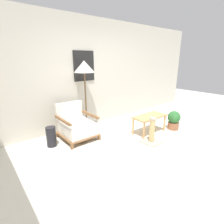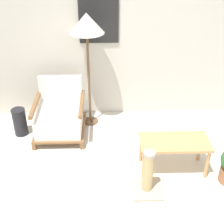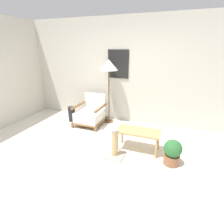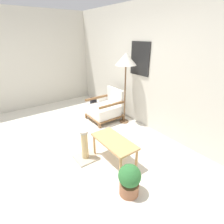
{
  "view_description": "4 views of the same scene",
  "coord_description": "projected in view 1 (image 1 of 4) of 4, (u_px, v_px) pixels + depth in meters",
  "views": [
    {
      "loc": [
        -2.56,
        -1.83,
        1.73
      ],
      "look_at": [
        -0.14,
        1.14,
        0.55
      ],
      "focal_mm": 28.0,
      "sensor_mm": 36.0,
      "label": 1
    },
    {
      "loc": [
        -0.24,
        -2.36,
        2.69
      ],
      "look_at": [
        -0.14,
        1.14,
        0.55
      ],
      "focal_mm": 50.0,
      "sensor_mm": 36.0,
      "label": 2
    },
    {
      "loc": [
        1.2,
        -2.42,
        1.97
      ],
      "look_at": [
        -0.14,
        1.14,
        0.55
      ],
      "focal_mm": 28.0,
      "sensor_mm": 36.0,
      "label": 3
    },
    {
      "loc": [
        2.57,
        -0.85,
        2.05
      ],
      "look_at": [
        -0.14,
        1.14,
        0.55
      ],
      "focal_mm": 28.0,
      "sensor_mm": 36.0,
      "label": 4
    }
  ],
  "objects": [
    {
      "name": "ground_plane",
      "position": [
        154.0,
        151.0,
        3.41
      ],
      "size": [
        14.0,
        14.0,
        0.0
      ],
      "primitive_type": "plane",
      "color": "silver"
    },
    {
      "name": "wall_back",
      "position": [
        93.0,
        74.0,
        4.55
      ],
      "size": [
        8.0,
        0.09,
        2.7
      ],
      "color": "beige",
      "rests_on": "ground_plane"
    },
    {
      "name": "armchair",
      "position": [
        77.0,
        126.0,
        3.88
      ],
      "size": [
        0.71,
        0.78,
        0.77
      ],
      "color": "brown",
      "rests_on": "ground_plane"
    },
    {
      "name": "floor_lamp",
      "position": [
        84.0,
        69.0,
        3.99
      ],
      "size": [
        0.48,
        0.48,
        1.69
      ],
      "color": "brown",
      "rests_on": "ground_plane"
    },
    {
      "name": "coffee_table",
      "position": [
        150.0,
        118.0,
        4.14
      ],
      "size": [
        0.84,
        0.41,
        0.44
      ],
      "color": "tan",
      "rests_on": "ground_plane"
    },
    {
      "name": "vase",
      "position": [
        51.0,
        137.0,
        3.55
      ],
      "size": [
        0.2,
        0.2,
        0.41
      ],
      "primitive_type": "cylinder",
      "color": "black",
      "rests_on": "ground_plane"
    },
    {
      "name": "potted_plant",
      "position": [
        174.0,
        120.0,
        4.4
      ],
      "size": [
        0.31,
        0.31,
        0.47
      ],
      "color": "#935B3D",
      "rests_on": "ground_plane"
    },
    {
      "name": "scratching_post",
      "position": [
        152.0,
        134.0,
        3.7
      ],
      "size": [
        0.36,
        0.36,
        0.56
      ],
      "color": "#B2A893",
      "rests_on": "ground_plane"
    }
  ]
}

